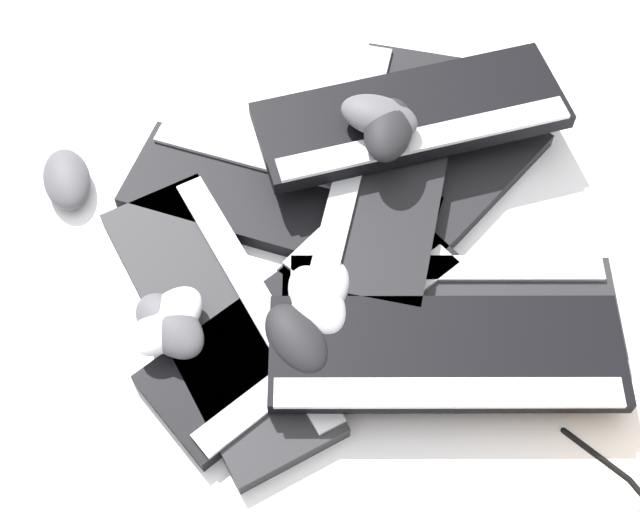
% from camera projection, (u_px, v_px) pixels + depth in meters
% --- Properties ---
extents(ground_plane, '(3.20, 3.20, 0.00)m').
position_uv_depth(ground_plane, '(303.00, 242.00, 1.24)').
color(ground_plane, white).
extents(keyboard_0, '(0.45, 0.19, 0.03)m').
position_uv_depth(keyboard_0, '(420.00, 203.00, 1.26)').
color(keyboard_0, black).
rests_on(keyboard_0, ground).
extents(keyboard_1, '(0.34, 0.46, 0.03)m').
position_uv_depth(keyboard_1, '(280.00, 201.00, 1.26)').
color(keyboard_1, black).
rests_on(keyboard_1, ground).
extents(keyboard_2, '(0.26, 0.46, 0.03)m').
position_uv_depth(keyboard_2, '(219.00, 318.00, 1.17)').
color(keyboard_2, '#232326').
rests_on(keyboard_2, ground).
extents(keyboard_3, '(0.45, 0.17, 0.03)m').
position_uv_depth(keyboard_3, '(306.00, 321.00, 1.16)').
color(keyboard_3, black).
rests_on(keyboard_3, ground).
extents(keyboard_4, '(0.42, 0.41, 0.03)m').
position_uv_depth(keyboard_4, '(449.00, 308.00, 1.17)').
color(keyboard_4, '#232326').
rests_on(keyboard_4, ground).
extents(keyboard_5, '(0.45, 0.37, 0.03)m').
position_uv_depth(keyboard_5, '(390.00, 167.00, 1.26)').
color(keyboard_5, black).
rests_on(keyboard_5, keyboard_0).
extents(keyboard_6, '(0.46, 0.34, 0.03)m').
position_uv_depth(keyboard_6, '(412.00, 117.00, 1.27)').
color(keyboard_6, black).
rests_on(keyboard_6, keyboard_5).
extents(keyboard_7, '(0.42, 0.41, 0.03)m').
position_uv_depth(keyboard_7, '(444.00, 358.00, 1.10)').
color(keyboard_7, black).
rests_on(keyboard_7, keyboard_4).
extents(mouse_0, '(0.11, 0.13, 0.04)m').
position_uv_depth(mouse_0, '(379.00, 116.00, 1.22)').
color(mouse_0, '#4C4C51').
rests_on(mouse_0, keyboard_6).
extents(mouse_1, '(0.07, 0.11, 0.04)m').
position_uv_depth(mouse_1, '(170.00, 326.00, 1.12)').
color(mouse_1, '#4C4C51').
rests_on(mouse_1, keyboard_2).
extents(mouse_2, '(0.13, 0.10, 0.04)m').
position_uv_depth(mouse_2, '(321.00, 295.00, 1.14)').
color(mouse_2, '#B7B7BC').
rests_on(mouse_2, keyboard_3).
extents(mouse_3, '(0.09, 0.12, 0.04)m').
position_uv_depth(mouse_3, '(297.00, 340.00, 1.11)').
color(mouse_3, black).
rests_on(mouse_3, keyboard_3).
extents(mouse_4, '(0.11, 0.13, 0.04)m').
position_uv_depth(mouse_4, '(67.00, 179.00, 1.28)').
color(mouse_4, '#4C4C51').
rests_on(mouse_4, ground).
extents(mouse_5, '(0.10, 0.13, 0.04)m').
position_uv_depth(mouse_5, '(317.00, 301.00, 1.14)').
color(mouse_5, '#B7B7BC').
rests_on(mouse_5, keyboard_3).
extents(mouse_6, '(0.12, 0.09, 0.04)m').
position_uv_depth(mouse_6, '(168.00, 321.00, 1.12)').
color(mouse_6, silver).
rests_on(mouse_6, keyboard_2).
extents(mouse_7, '(0.13, 0.12, 0.04)m').
position_uv_depth(mouse_7, '(391.00, 132.00, 1.21)').
color(mouse_7, black).
rests_on(mouse_7, keyboard_6).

